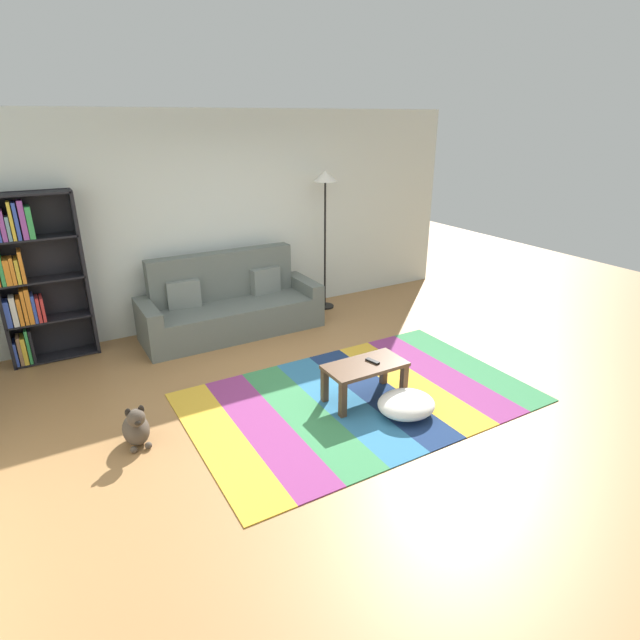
% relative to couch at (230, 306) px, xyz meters
% --- Properties ---
extents(ground_plane, '(14.00, 14.00, 0.00)m').
position_rel_couch_xyz_m(ground_plane, '(0.32, -2.02, -0.34)').
color(ground_plane, '#9E7042').
extents(back_wall, '(6.80, 0.10, 2.70)m').
position_rel_couch_xyz_m(back_wall, '(0.32, 0.53, 1.01)').
color(back_wall, silver).
rests_on(back_wall, ground_plane).
extents(rug, '(3.32, 2.07, 0.01)m').
position_rel_couch_xyz_m(rug, '(0.47, -2.26, -0.33)').
color(rug, gold).
rests_on(rug, ground_plane).
extents(couch, '(2.26, 0.80, 1.00)m').
position_rel_couch_xyz_m(couch, '(0.00, 0.00, 0.00)').
color(couch, '#59605B').
rests_on(couch, ground_plane).
extents(bookshelf, '(0.90, 0.28, 1.88)m').
position_rel_couch_xyz_m(bookshelf, '(-2.15, 0.28, 0.63)').
color(bookshelf, black).
rests_on(bookshelf, ground_plane).
extents(coffee_table, '(0.79, 0.41, 0.38)m').
position_rel_couch_xyz_m(coffee_table, '(0.49, -2.31, -0.02)').
color(coffee_table, '#513826').
rests_on(coffee_table, rug).
extents(pouf, '(0.55, 0.50, 0.20)m').
position_rel_couch_xyz_m(pouf, '(0.67, -2.73, -0.23)').
color(pouf, white).
rests_on(pouf, rug).
extents(dog, '(0.22, 0.35, 0.40)m').
position_rel_couch_xyz_m(dog, '(-1.60, -1.94, -0.18)').
color(dog, '#473D33').
rests_on(dog, ground_plane).
extents(standing_lamp, '(0.32, 0.32, 1.93)m').
position_rel_couch_xyz_m(standing_lamp, '(1.51, 0.15, 1.28)').
color(standing_lamp, black).
rests_on(standing_lamp, ground_plane).
extents(tv_remote, '(0.08, 0.16, 0.02)m').
position_rel_couch_xyz_m(tv_remote, '(0.58, -2.31, 0.06)').
color(tv_remote, black).
rests_on(tv_remote, coffee_table).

